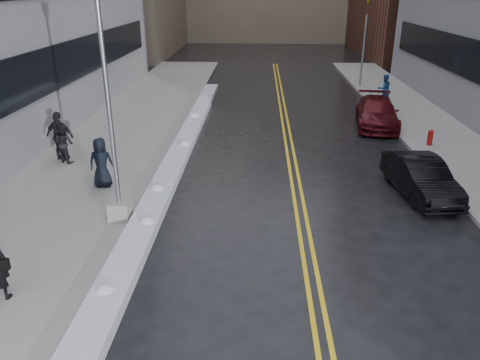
# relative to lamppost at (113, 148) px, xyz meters

# --- Properties ---
(ground) EXTENTS (160.00, 160.00, 0.00)m
(ground) POSITION_rel_lamppost_xyz_m (3.30, -2.00, -2.53)
(ground) COLOR black
(ground) RESTS_ON ground
(sidewalk_west) EXTENTS (5.50, 50.00, 0.15)m
(sidewalk_west) POSITION_rel_lamppost_xyz_m (-2.45, 8.00, -2.46)
(sidewalk_west) COLOR gray
(sidewalk_west) RESTS_ON ground
(sidewalk_east) EXTENTS (4.00, 50.00, 0.15)m
(sidewalk_east) POSITION_rel_lamppost_xyz_m (13.30, 8.00, -2.46)
(sidewalk_east) COLOR gray
(sidewalk_east) RESTS_ON ground
(lane_line_left) EXTENTS (0.12, 50.00, 0.01)m
(lane_line_left) POSITION_rel_lamppost_xyz_m (5.65, 8.00, -2.53)
(lane_line_left) COLOR gold
(lane_line_left) RESTS_ON ground
(lane_line_right) EXTENTS (0.12, 50.00, 0.01)m
(lane_line_right) POSITION_rel_lamppost_xyz_m (5.95, 8.00, -2.53)
(lane_line_right) COLOR gold
(lane_line_right) RESTS_ON ground
(snow_ridge) EXTENTS (0.90, 30.00, 0.34)m
(snow_ridge) POSITION_rel_lamppost_xyz_m (0.85, 6.00, -2.36)
(snow_ridge) COLOR silver
(snow_ridge) RESTS_ON ground
(lamppost) EXTENTS (0.65, 0.65, 7.62)m
(lamppost) POSITION_rel_lamppost_xyz_m (0.00, 0.00, 0.00)
(lamppost) COLOR gray
(lamppost) RESTS_ON sidewalk_west
(fire_hydrant) EXTENTS (0.26, 0.26, 0.73)m
(fire_hydrant) POSITION_rel_lamppost_xyz_m (12.30, 8.00, -1.98)
(fire_hydrant) COLOR maroon
(fire_hydrant) RESTS_ON sidewalk_east
(traffic_signal) EXTENTS (0.16, 0.20, 6.00)m
(traffic_signal) POSITION_rel_lamppost_xyz_m (11.80, 22.00, 0.87)
(traffic_signal) COLOR gray
(traffic_signal) RESTS_ON sidewalk_east
(pedestrian_b) EXTENTS (1.00, 0.93, 1.65)m
(pedestrian_b) POSITION_rel_lamppost_xyz_m (-3.71, 5.03, -1.56)
(pedestrian_b) COLOR black
(pedestrian_b) RESTS_ON sidewalk_west
(pedestrian_c) EXTENTS (0.92, 0.61, 1.85)m
(pedestrian_c) POSITION_rel_lamppost_xyz_m (-1.35, 2.57, -1.46)
(pedestrian_c) COLOR black
(pedestrian_c) RESTS_ON sidewalk_west
(pedestrian_d) EXTENTS (1.28, 0.71, 2.06)m
(pedestrian_d) POSITION_rel_lamppost_xyz_m (-3.99, 5.36, -1.35)
(pedestrian_d) COLOR black
(pedestrian_d) RESTS_ON sidewalk_west
(pedestrian_east) EXTENTS (1.01, 0.88, 1.80)m
(pedestrian_east) POSITION_rel_lamppost_xyz_m (12.14, 16.40, -1.48)
(pedestrian_east) COLOR navy
(pedestrian_east) RESTS_ON sidewalk_east
(car_black) EXTENTS (1.98, 4.33, 1.38)m
(car_black) POSITION_rel_lamppost_xyz_m (10.17, 2.61, -1.85)
(car_black) COLOR black
(car_black) RESTS_ON ground
(car_maroon) EXTENTS (2.76, 5.34, 1.48)m
(car_maroon) POSITION_rel_lamppost_xyz_m (10.65, 11.63, -1.79)
(car_maroon) COLOR #460B10
(car_maroon) RESTS_ON ground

